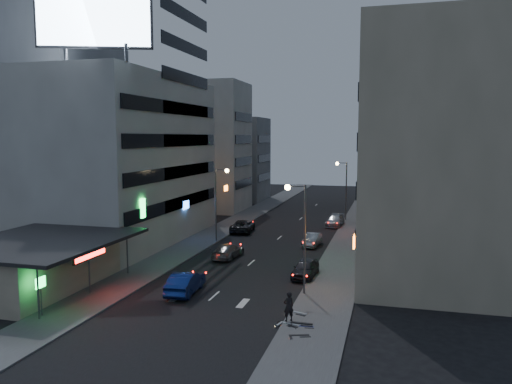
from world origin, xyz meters
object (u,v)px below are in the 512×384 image
at_px(scooter_silver_a, 300,316).
at_px(scooter_black_b, 314,314).
at_px(parked_car_right_far, 335,221).
at_px(road_car_silver, 228,251).
at_px(parked_car_right_mid, 312,240).
at_px(parked_car_left, 243,226).
at_px(scooter_blue, 315,319).
at_px(road_car_blue, 185,283).
at_px(scooter_silver_b, 308,305).
at_px(person, 289,306).
at_px(parked_car_right_near, 305,268).
at_px(scooter_black_a, 309,325).

xyz_separation_m(scooter_silver_a, scooter_black_b, (0.74, 0.46, 0.04)).
relative_size(parked_car_right_far, scooter_black_b, 2.38).
distance_m(road_car_silver, scooter_silver_a, 18.39).
relative_size(road_car_silver, scooter_black_b, 2.33).
height_order(parked_car_right_mid, parked_car_left, parked_car_left).
relative_size(parked_car_right_mid, scooter_blue, 2.56).
bearing_deg(scooter_blue, road_car_blue, 63.86).
distance_m(parked_car_right_mid, road_car_silver, 10.11).
bearing_deg(scooter_silver_a, road_car_silver, 46.92).
height_order(scooter_silver_a, scooter_silver_b, scooter_silver_a).
relative_size(parked_car_right_mid, scooter_silver_b, 2.15).
height_order(parked_car_right_mid, person, person).
height_order(parked_car_right_near, person, person).
relative_size(parked_car_right_far, scooter_silver_a, 2.54).
xyz_separation_m(parked_car_right_near, scooter_black_a, (2.28, -12.14, -0.08)).
height_order(parked_car_right_far, road_car_silver, parked_car_right_far).
distance_m(parked_car_right_mid, parked_car_right_far, 12.78).
bearing_deg(parked_car_right_mid, person, -80.56).
distance_m(parked_car_right_mid, road_car_blue, 19.59).
distance_m(scooter_black_a, scooter_silver_b, 3.31).
bearing_deg(person, road_car_silver, -95.04).
xyz_separation_m(road_car_blue, scooter_silver_a, (9.43, -4.38, -0.09)).
relative_size(scooter_silver_a, scooter_blue, 1.21).
height_order(parked_car_right_far, person, person).
relative_size(parked_car_right_far, scooter_blue, 3.07).
bearing_deg(parked_car_right_near, person, -83.18).
distance_m(scooter_silver_a, scooter_blue, 0.86).
distance_m(parked_car_right_near, scooter_black_a, 12.35).
bearing_deg(road_car_silver, parked_car_left, -75.27).
bearing_deg(parked_car_right_mid, scooter_silver_b, -77.52).
height_order(parked_car_right_mid, parked_car_right_far, parked_car_right_far).
xyz_separation_m(parked_car_right_far, scooter_black_b, (2.56, -35.11, 0.04)).
bearing_deg(parked_car_right_near, scooter_black_a, -76.41).
relative_size(road_car_blue, scooter_blue, 3.04).
relative_size(parked_car_left, person, 2.86).
relative_size(scooter_silver_a, scooter_black_b, 0.94).
relative_size(parked_car_right_mid, parked_car_left, 0.76).
height_order(road_car_blue, scooter_black_b, road_car_blue).
distance_m(parked_car_right_far, scooter_blue, 35.61).
height_order(parked_car_right_mid, scooter_black_b, scooter_black_b).
bearing_deg(scooter_silver_a, road_car_blue, 79.64).
xyz_separation_m(scooter_blue, scooter_black_b, (-0.11, 0.40, 0.14)).
bearing_deg(person, scooter_blue, 128.06).
xyz_separation_m(parked_car_right_far, scooter_black_a, (2.54, -36.78, -0.05)).
xyz_separation_m(road_car_blue, scooter_black_b, (10.17, -3.92, -0.05)).
height_order(scooter_blue, scooter_black_b, scooter_black_b).
xyz_separation_m(scooter_black_a, scooter_black_b, (0.01, 1.67, 0.09)).
relative_size(parked_car_right_far, person, 2.60).
bearing_deg(parked_car_right_mid, scooter_blue, -76.46).
bearing_deg(parked_car_right_far, road_car_blue, -100.59).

